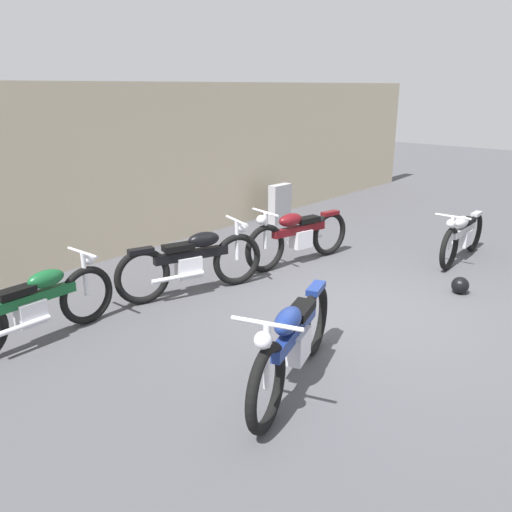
% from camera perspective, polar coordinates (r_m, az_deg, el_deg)
% --- Properties ---
extents(ground_plane, '(40.00, 40.00, 0.00)m').
position_cam_1_polar(ground_plane, '(6.90, 11.36, -5.98)').
color(ground_plane, '#47474C').
extents(building_wall, '(18.00, 0.30, 2.84)m').
position_cam_1_polar(building_wall, '(9.41, -12.18, 9.41)').
color(building_wall, beige).
rests_on(building_wall, ground_plane).
extents(stone_marker, '(0.53, 0.22, 0.81)m').
position_cam_1_polar(stone_marker, '(11.07, 2.63, 5.71)').
color(stone_marker, '#9E9EA3').
rests_on(stone_marker, ground_plane).
extents(helmet, '(0.24, 0.24, 0.24)m').
position_cam_1_polar(helmet, '(7.84, 21.35, -2.99)').
color(helmet, black).
rests_on(helmet, ground_plane).
extents(motorcycle_black, '(2.10, 0.90, 0.98)m').
position_cam_1_polar(motorcycle_black, '(7.24, -6.86, -0.58)').
color(motorcycle_black, black).
rests_on(motorcycle_black, ground_plane).
extents(motorcycle_maroon, '(2.14, 0.67, 0.97)m').
position_cam_1_polar(motorcycle_maroon, '(8.48, 4.60, 2.24)').
color(motorcycle_maroon, black).
rests_on(motorcycle_maroon, ground_plane).
extents(motorcycle_blue, '(2.11, 0.94, 0.99)m').
position_cam_1_polar(motorcycle_blue, '(5.00, 4.06, -9.29)').
color(motorcycle_blue, black).
rests_on(motorcycle_blue, ground_plane).
extents(motorcycle_silver, '(1.96, 0.55, 0.88)m').
position_cam_1_polar(motorcycle_silver, '(9.27, 21.58, 2.10)').
color(motorcycle_silver, black).
rests_on(motorcycle_silver, ground_plane).
extents(motorcycle_green, '(2.05, 0.57, 0.92)m').
position_cam_1_polar(motorcycle_green, '(6.34, -22.87, -4.99)').
color(motorcycle_green, black).
rests_on(motorcycle_green, ground_plane).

